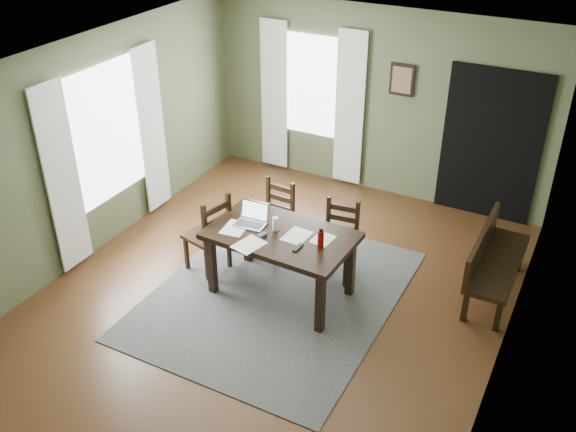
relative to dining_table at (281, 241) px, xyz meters
The scene contains 25 objects.
ground 0.72m from the dining_table, 123.87° to the right, with size 5.00×6.00×0.01m.
room_shell 1.09m from the dining_table, 123.87° to the right, with size 5.02×6.02×2.71m.
rug 0.71m from the dining_table, 123.87° to the right, with size 2.60×3.20×0.01m.
dining_table is the anchor object (origin of this frame).
chair_end 1.00m from the dining_table, behind, with size 0.54×0.54×1.03m.
chair_back_left 0.93m from the dining_table, 123.30° to the left, with size 0.44×0.44×0.95m.
chair_back_right 0.81m from the dining_table, 57.45° to the left, with size 0.45×0.45×0.95m.
bench 2.39m from the dining_table, 27.84° to the left, with size 0.47×1.45×0.82m.
laptop 0.43m from the dining_table, behind, with size 0.37×0.30×0.24m.
computer_mouse 0.24m from the dining_table, 135.17° to the right, with size 0.06×0.10×0.03m, color #3F3F42.
tv_remote 0.37m from the dining_table, 30.47° to the right, with size 0.05×0.17×0.02m, color black.
drinking_glass 0.20m from the dining_table, 157.73° to the left, with size 0.07×0.07×0.16m, color silver.
water_bottle 0.55m from the dining_table, ahead, with size 0.09×0.09×0.24m.
paper_a 0.54m from the dining_table, 164.43° to the right, with size 0.25×0.33×0.00m, color white.
paper_c 0.21m from the dining_table, 10.96° to the left, with size 0.25×0.33×0.00m, color white.
paper_d 0.48m from the dining_table, 12.70° to the left, with size 0.20×0.27×0.00m, color white.
paper_e 0.42m from the dining_table, 118.01° to the right, with size 0.26×0.33×0.00m, color white.
window_left 2.62m from the dining_table, behind, with size 0.01×1.30×1.70m.
window_back 3.18m from the dining_table, 109.63° to the left, with size 1.00×0.01×1.50m.
curtain_left_near 2.62m from the dining_table, 164.71° to the right, with size 0.03×0.48×2.30m.
curtain_left_far 2.70m from the dining_table, 158.78° to the left, with size 0.03×0.48×2.30m.
curtain_back_left 3.36m from the dining_table, 119.92° to the left, with size 0.44×0.03×2.30m.
curtain_back_right 2.95m from the dining_table, 98.27° to the left, with size 0.44×0.03×2.30m.
framed_picture 3.10m from the dining_table, 83.89° to the left, with size 0.34×0.03×0.44m.
doorway_back 3.35m from the dining_table, 61.05° to the left, with size 1.30×0.03×2.10m.
Camera 1 is at (2.89, -5.21, 4.56)m, focal length 40.00 mm.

